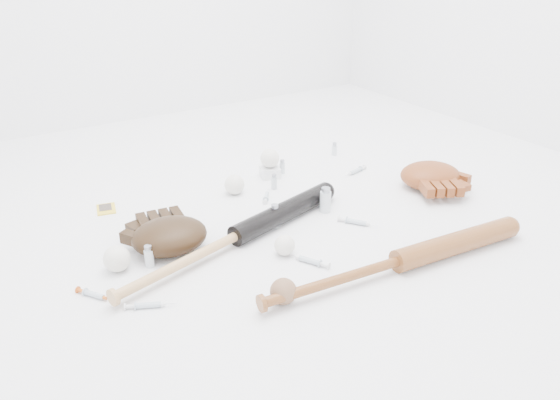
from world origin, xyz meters
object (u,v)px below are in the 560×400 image
bat_dark (237,236)px  bat_wood (399,261)px  pedestal (270,172)px  glove_dark (170,235)px

bat_dark → bat_wood: size_ratio=1.00×
bat_dark → bat_wood: bearing=-64.8°
bat_dark → pedestal: 0.59m
glove_dark → pedestal: size_ratio=3.71×
bat_wood → glove_dark: glove_dark is taller
bat_dark → glove_dark: (-0.20, 0.09, 0.02)m
bat_wood → pedestal: bearing=91.4°
glove_dark → bat_wood: bearing=-35.2°
bat_dark → pedestal: bearing=32.8°
bat_dark → pedestal: size_ratio=12.64×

